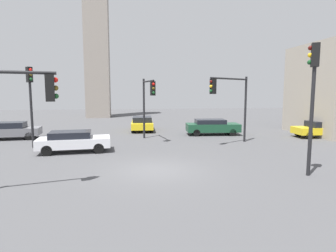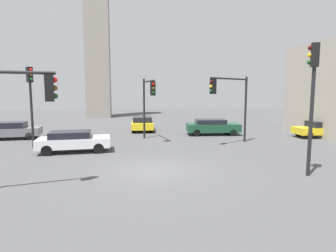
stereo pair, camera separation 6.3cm
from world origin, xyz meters
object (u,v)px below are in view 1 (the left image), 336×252
at_px(traffic_light_4, 313,86).
at_px(traffic_light_2, 148,97).
at_px(traffic_light_1, 230,95).
at_px(car_0, 142,123).
at_px(car_1, 321,129).
at_px(traffic_light_0, 30,92).
at_px(car_2, 12,130).
at_px(car_4, 73,141).
at_px(traffic_light_3, 0,102).
at_px(car_3, 212,126).

bearing_deg(traffic_light_4, traffic_light_2, -28.75).
bearing_deg(traffic_light_1, car_0, -85.02).
bearing_deg(car_1, traffic_light_0, 5.41).
bearing_deg(car_2, traffic_light_1, -21.31).
height_order(traffic_light_0, car_2, traffic_light_0).
bearing_deg(car_0, traffic_light_2, -175.62).
bearing_deg(traffic_light_0, traffic_light_1, 43.18).
relative_size(traffic_light_1, car_1, 1.12).
xyz_separation_m(traffic_light_4, car_4, (-11.28, 6.74, -3.28)).
bearing_deg(car_1, car_2, -3.89).
bearing_deg(traffic_light_1, traffic_light_4, 65.88).
height_order(car_0, car_4, car_0).
bearing_deg(traffic_light_3, car_4, 68.34).
xyz_separation_m(traffic_light_1, car_4, (-10.50, -1.02, -2.81)).
height_order(traffic_light_0, traffic_light_3, traffic_light_0).
bearing_deg(traffic_light_3, traffic_light_0, 88.41).
bearing_deg(traffic_light_3, car_1, 13.56).
xyz_separation_m(traffic_light_2, traffic_light_3, (-6.04, -10.54, -0.05)).
distance_m(traffic_light_1, traffic_light_2, 6.01).
xyz_separation_m(traffic_light_4, car_3, (-0.55, 12.38, -3.26)).
distance_m(traffic_light_4, car_3, 12.81).
xyz_separation_m(traffic_light_2, car_2, (-10.69, 2.41, -2.67)).
bearing_deg(traffic_light_3, traffic_light_4, -10.80).
distance_m(traffic_light_0, traffic_light_4, 16.58).
height_order(traffic_light_2, car_3, traffic_light_2).
bearing_deg(traffic_light_0, car_4, 14.78).
relative_size(traffic_light_4, car_3, 1.22).
distance_m(traffic_light_1, car_0, 10.37).
relative_size(traffic_light_3, traffic_light_4, 0.80).
bearing_deg(traffic_light_1, traffic_light_0, -33.16).
xyz_separation_m(traffic_light_1, car_0, (-5.70, 8.20, -2.79)).
bearing_deg(car_4, traffic_light_4, -35.61).
xyz_separation_m(traffic_light_1, car_1, (8.72, 1.93, -2.80)).
distance_m(traffic_light_3, car_4, 7.77).
xyz_separation_m(car_3, car_4, (-10.73, -5.64, -0.03)).
bearing_deg(traffic_light_4, car_3, -58.41).
relative_size(car_1, car_2, 1.02).
xyz_separation_m(traffic_light_2, car_1, (14.27, -0.36, -2.68)).
relative_size(traffic_light_1, car_3, 1.03).
bearing_deg(car_3, traffic_light_2, -152.75).
height_order(traffic_light_1, traffic_light_4, traffic_light_4).
height_order(traffic_light_2, car_0, traffic_light_2).
bearing_deg(car_0, traffic_light_4, -154.94).
bearing_deg(car_2, traffic_light_3, -75.42).
bearing_deg(car_1, traffic_light_1, 14.95).
bearing_deg(car_0, car_2, 111.35).
bearing_deg(traffic_light_2, traffic_light_0, -89.10).
xyz_separation_m(traffic_light_1, car_2, (-16.24, 4.70, -2.79)).
bearing_deg(car_3, traffic_light_3, -127.27).
height_order(traffic_light_1, traffic_light_3, traffic_light_1).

